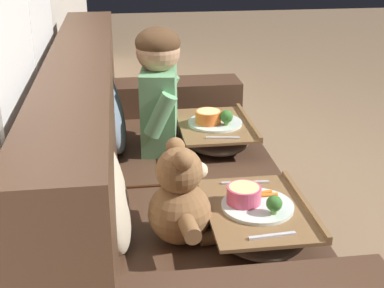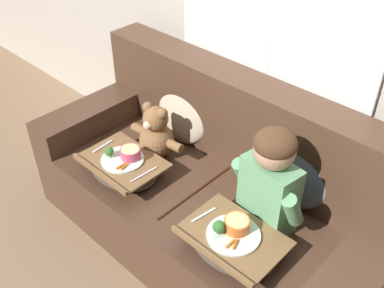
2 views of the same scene
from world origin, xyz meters
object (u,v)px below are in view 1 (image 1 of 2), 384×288
(throw_pillow_behind_teddy, at_px, (107,190))
(child_figure, at_px, (159,84))
(couch, at_px, (158,207))
(throw_pillow_behind_child, at_px, (109,108))
(teddy_bear, at_px, (181,201))
(lap_tray_teddy, at_px, (257,219))
(lap_tray_child, at_px, (215,132))

(throw_pillow_behind_teddy, xyz_separation_m, child_figure, (0.78, -0.22, 0.10))
(couch, height_order, throw_pillow_behind_child, couch)
(couch, height_order, teddy_bear, couch)
(throw_pillow_behind_teddy, xyz_separation_m, lap_tray_teddy, (0.00, -0.48, -0.14))
(throw_pillow_behind_teddy, bearing_deg, lap_tray_child, -31.54)
(throw_pillow_behind_child, bearing_deg, lap_tray_teddy, -148.51)
(throw_pillow_behind_teddy, relative_size, lap_tray_teddy, 0.93)
(throw_pillow_behind_child, bearing_deg, lap_tray_child, -90.16)
(throw_pillow_behind_teddy, distance_m, teddy_bear, 0.23)
(throw_pillow_behind_child, height_order, child_figure, child_figure)
(throw_pillow_behind_child, height_order, throw_pillow_behind_teddy, throw_pillow_behind_child)
(lap_tray_child, xyz_separation_m, lap_tray_teddy, (-0.77, 0.00, -0.00))
(couch, distance_m, lap_tray_child, 0.51)
(couch, bearing_deg, throw_pillow_behind_teddy, 155.30)
(throw_pillow_behind_teddy, distance_m, lap_tray_child, 0.92)
(couch, bearing_deg, throw_pillow_behind_child, 24.70)
(teddy_bear, distance_m, lap_tray_child, 0.82)
(lap_tray_child, relative_size, lap_tray_teddy, 1.03)
(throw_pillow_behind_child, distance_m, teddy_bear, 0.81)
(child_figure, xyz_separation_m, teddy_bear, (-0.78, -0.00, -0.16))
(throw_pillow_behind_child, relative_size, lap_tray_teddy, 0.96)
(lap_tray_teddy, bearing_deg, throw_pillow_behind_teddy, 90.06)
(couch, relative_size, teddy_bear, 5.47)
(teddy_bear, relative_size, lap_tray_child, 0.79)
(teddy_bear, bearing_deg, child_figure, 0.27)
(throw_pillow_behind_teddy, height_order, teddy_bear, throw_pillow_behind_teddy)
(couch, relative_size, lap_tray_teddy, 4.44)
(lap_tray_teddy, bearing_deg, lap_tray_child, -0.03)
(couch, distance_m, child_figure, 0.55)
(couch, distance_m, throw_pillow_behind_teddy, 0.52)
(teddy_bear, bearing_deg, throw_pillow_behind_child, 16.36)
(teddy_bear, height_order, lap_tray_teddy, teddy_bear)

